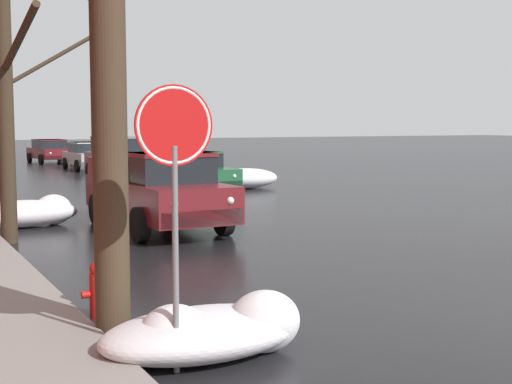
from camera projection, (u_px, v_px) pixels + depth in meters
The scene contains 12 objects.
snow_bank_near_corner_left at pixel (27, 213), 16.39m from camera, with size 2.58×1.12×0.72m.
snow_bank_along_left_kerb at pixel (245, 179), 26.01m from camera, with size 2.61×1.46×0.74m.
snow_bank_near_corner_right at pixel (170, 164), 34.48m from camera, with size 2.98×1.12×0.84m.
snow_bank_along_right_kerb at pixel (210, 331), 7.25m from camera, with size 2.16×1.22×0.65m.
bare_tree_second_along_sidewalk at pixel (5, 71), 13.83m from camera, with size 2.63×3.92×6.66m.
pickup_truck_maroon_approaching_near_lane at pixel (159, 191), 15.85m from camera, with size 2.15×5.10×1.76m.
sedan_green_parked_kerbside_close at pixel (192, 171), 24.32m from camera, with size 2.11×3.93×1.42m.
suv_grey_parked_kerbside_mid at pixel (120, 156), 29.89m from camera, with size 2.13×4.61×1.82m.
sedan_silver_parked_far_down_block at pixel (87, 155), 36.38m from camera, with size 1.91×4.40×1.42m.
sedan_maroon_queued_behind_truck at pixel (50, 151), 42.46m from camera, with size 2.24×4.28×1.42m.
fire_hydrant at pixel (98, 289), 8.74m from camera, with size 0.42×0.22×0.71m.
stop_sign_at_corner at pixel (174, 151), 6.63m from camera, with size 0.76×0.07×2.75m.
Camera 1 is at (-7.22, -5.44, 2.39)m, focal length 49.93 mm.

